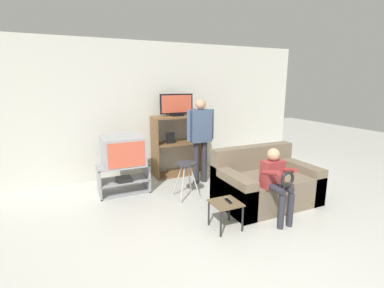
# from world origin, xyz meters

# --- Properties ---
(ground_plane) EXTENTS (18.00, 18.00, 0.00)m
(ground_plane) POSITION_xyz_m (0.00, 0.00, 0.00)
(ground_plane) COLOR beige
(wall_back) EXTENTS (6.40, 0.06, 2.60)m
(wall_back) POSITION_xyz_m (0.00, 3.29, 1.30)
(wall_back) COLOR silver
(wall_back) RESTS_ON ground_plane
(tv_stand) EXTENTS (0.83, 0.45, 0.49)m
(tv_stand) POSITION_xyz_m (-0.94, 2.48, 0.24)
(tv_stand) COLOR #939399
(tv_stand) RESTS_ON ground_plane
(television_main) EXTENTS (0.66, 0.65, 0.48)m
(television_main) POSITION_xyz_m (-0.93, 2.50, 0.73)
(television_main) COLOR #9E9EA3
(television_main) RESTS_ON tv_stand
(media_shelf) EXTENTS (0.99, 0.44, 1.19)m
(media_shelf) POSITION_xyz_m (0.25, 3.00, 0.61)
(media_shelf) COLOR brown
(media_shelf) RESTS_ON ground_plane
(television_flat) EXTENTS (0.67, 0.20, 0.43)m
(television_flat) POSITION_xyz_m (0.25, 3.03, 1.40)
(television_flat) COLOR black
(television_flat) RESTS_ON media_shelf
(folding_stool) EXTENTS (0.37, 0.39, 0.59)m
(folding_stool) POSITION_xyz_m (-0.06, 1.85, 0.48)
(folding_stool) COLOR #B7B7BC
(folding_stool) RESTS_ON ground_plane
(snack_table) EXTENTS (0.36, 0.36, 0.36)m
(snack_table) POSITION_xyz_m (0.01, 0.74, 0.31)
(snack_table) COLOR brown
(snack_table) RESTS_ON ground_plane
(remote_control_black) EXTENTS (0.05, 0.15, 0.02)m
(remote_control_black) POSITION_xyz_m (0.05, 0.74, 0.37)
(remote_control_black) COLOR black
(remote_control_black) RESTS_ON snack_table
(remote_control_white) EXTENTS (0.04, 0.15, 0.02)m
(remote_control_white) POSITION_xyz_m (0.06, 0.77, 0.37)
(remote_control_white) COLOR gray
(remote_control_white) RESTS_ON snack_table
(couch) EXTENTS (1.48, 0.96, 0.83)m
(couch) POSITION_xyz_m (1.00, 1.21, 0.29)
(couch) COLOR #756651
(couch) RESTS_ON ground_plane
(person_standing_adult) EXTENTS (0.53, 0.20, 1.55)m
(person_standing_adult) POSITION_xyz_m (0.46, 2.39, 0.94)
(person_standing_adult) COLOR #2D2D33
(person_standing_adult) RESTS_ON ground_plane
(person_seated_child) EXTENTS (0.33, 0.43, 0.99)m
(person_seated_child) POSITION_xyz_m (0.73, 0.66, 0.60)
(person_seated_child) COLOR #2D2D38
(person_seated_child) RESTS_ON ground_plane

